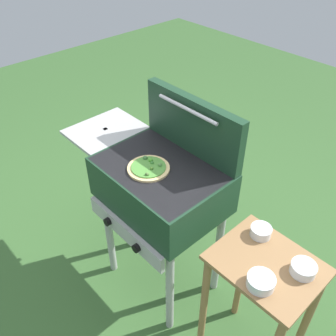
{
  "coord_description": "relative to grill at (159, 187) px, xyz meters",
  "views": [
    {
      "loc": [
        1.09,
        -0.96,
        2.03
      ],
      "look_at": [
        0.05,
        0.0,
        0.92
      ],
      "focal_mm": 39.61,
      "sensor_mm": 36.0,
      "label": 1
    }
  ],
  "objects": [
    {
      "name": "topping_bowl_far",
      "position": [
        0.72,
        -0.11,
        0.03
      ],
      "size": [
        0.11,
        0.11,
        0.04
      ],
      "color": "silver",
      "rests_on": "prep_table"
    },
    {
      "name": "topping_bowl_near",
      "position": [
        0.56,
        0.11,
        0.03
      ],
      "size": [
        0.09,
        0.09,
        0.04
      ],
      "color": "silver",
      "rests_on": "prep_table"
    },
    {
      "name": "grill_lid_open",
      "position": [
        0.01,
        0.22,
        0.3
      ],
      "size": [
        0.63,
        0.08,
        0.3
      ],
      "color": "#193823",
      "rests_on": "grill"
    },
    {
      "name": "pizza_veggie",
      "position": [
        -0.01,
        -0.05,
        0.15
      ],
      "size": [
        0.21,
        0.21,
        0.03
      ],
      "color": "#E0C17F",
      "rests_on": "grill"
    },
    {
      "name": "topping_bowl_middle",
      "position": [
        0.8,
        0.07,
        0.03
      ],
      "size": [
        0.1,
        0.1,
        0.04
      ],
      "color": "silver",
      "rests_on": "prep_table"
    },
    {
      "name": "ground_plane",
      "position": [
        0.01,
        0.0,
        -0.76
      ],
      "size": [
        8.0,
        8.0,
        0.0
      ],
      "primitive_type": "plane",
      "color": "#38602D"
    },
    {
      "name": "grill",
      "position": [
        0.0,
        0.0,
        0.0
      ],
      "size": [
        0.96,
        0.53,
        0.9
      ],
      "color": "#193823",
      "rests_on": "ground_plane"
    },
    {
      "name": "prep_table",
      "position": [
        0.67,
        0.0,
        -0.21
      ],
      "size": [
        0.44,
        0.36,
        0.77
      ],
      "color": "olive",
      "rests_on": "ground_plane"
    }
  ]
}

